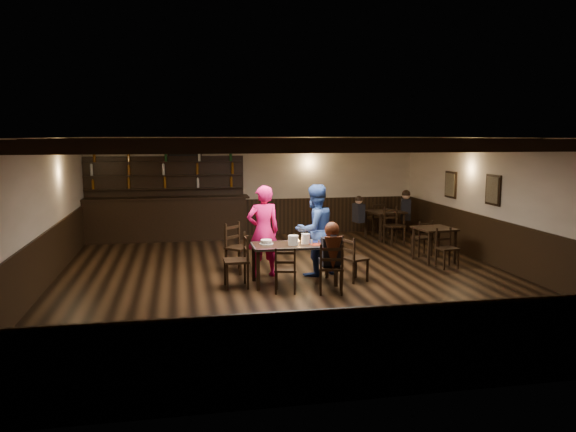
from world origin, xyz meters
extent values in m
plane|color=black|center=(0.00, 0.00, 0.00)|extent=(10.00, 10.00, 0.00)
cube|color=beige|center=(0.00, 5.00, 1.35)|extent=(9.00, 0.02, 2.70)
cube|color=beige|center=(0.00, -5.00, 1.35)|extent=(9.00, 0.02, 2.70)
cube|color=beige|center=(-4.50, 0.00, 1.35)|extent=(0.02, 10.00, 2.70)
cube|color=beige|center=(4.50, 0.00, 1.35)|extent=(0.02, 10.00, 2.70)
cube|color=silver|center=(0.00, 0.00, 2.70)|extent=(9.00, 10.00, 0.02)
cube|color=black|center=(0.00, 4.97, 0.50)|extent=(9.00, 0.04, 1.00)
cube|color=black|center=(0.00, -4.97, 0.50)|extent=(9.00, 0.04, 1.00)
cube|color=black|center=(-4.47, 0.00, 0.50)|extent=(0.04, 10.00, 1.00)
cube|color=black|center=(4.47, 0.00, 0.50)|extent=(0.04, 10.00, 1.00)
cube|color=black|center=(-1.90, 4.97, 1.85)|extent=(0.90, 0.03, 1.00)
cube|color=black|center=(-1.90, 4.95, 1.85)|extent=(0.80, 0.02, 0.90)
cube|color=black|center=(4.47, 0.50, 1.60)|extent=(0.03, 0.55, 0.65)
cube|color=#72664C|center=(4.45, 0.50, 1.60)|extent=(0.02, 0.45, 0.55)
cube|color=black|center=(4.47, 2.40, 1.55)|extent=(0.03, 0.55, 0.65)
cube|color=#72664C|center=(4.45, 2.40, 1.55)|extent=(0.02, 0.45, 0.55)
cube|color=black|center=(0.00, -3.00, 2.60)|extent=(8.90, 0.18, 0.18)
cube|color=black|center=(0.00, -1.00, 2.60)|extent=(8.90, 0.18, 0.18)
cube|color=black|center=(0.00, 1.00, 2.60)|extent=(8.90, 0.18, 0.18)
cube|color=black|center=(0.00, 3.00, 2.60)|extent=(8.90, 0.18, 0.18)
cube|color=black|center=(-0.71, -0.63, 0.36)|extent=(0.06, 0.06, 0.71)
cube|color=black|center=(-0.71, 0.03, 0.36)|extent=(0.06, 0.06, 0.71)
cube|color=black|center=(0.72, -0.64, 0.36)|extent=(0.06, 0.06, 0.71)
cube|color=black|center=(0.72, 0.02, 0.36)|extent=(0.06, 0.06, 0.71)
cube|color=black|center=(0.01, -0.31, 0.73)|extent=(1.56, 0.79, 0.04)
cube|color=#A5A8AD|center=(0.01, 0.07, 0.73)|extent=(1.55, 0.04, 0.04)
cube|color=#A5A8AD|center=(0.00, -0.68, 0.73)|extent=(1.55, 0.04, 0.04)
cube|color=#A5A8AD|center=(0.77, -0.31, 0.73)|extent=(0.03, 0.78, 0.04)
cube|color=#A5A8AD|center=(-0.76, -0.30, 0.73)|extent=(0.03, 0.78, 0.04)
cube|color=black|center=(-0.06, -0.72, 0.20)|extent=(0.04, 0.04, 0.39)
cube|color=black|center=(-0.13, -1.03, 0.20)|extent=(0.04, 0.04, 0.39)
cube|color=black|center=(-0.38, -0.65, 0.20)|extent=(0.04, 0.04, 0.39)
cube|color=black|center=(-0.45, -0.95, 0.20)|extent=(0.04, 0.04, 0.39)
cube|color=black|center=(-0.25, -0.84, 0.41)|extent=(0.45, 0.44, 0.04)
cube|color=black|center=(-0.29, -0.99, 0.61)|extent=(0.38, 0.11, 0.41)
cube|color=black|center=(-0.29, -0.99, 0.57)|extent=(0.32, 0.09, 0.05)
cube|color=black|center=(-0.29, -0.99, 0.74)|extent=(0.32, 0.09, 0.05)
cube|color=black|center=(0.73, -0.92, 0.22)|extent=(0.04, 0.04, 0.43)
cube|color=black|center=(0.65, -1.25, 0.22)|extent=(0.04, 0.04, 0.43)
cube|color=black|center=(0.38, -0.83, 0.22)|extent=(0.04, 0.04, 0.43)
cube|color=black|center=(0.30, -1.17, 0.22)|extent=(0.04, 0.04, 0.43)
cube|color=black|center=(0.52, -1.04, 0.45)|extent=(0.50, 0.49, 0.04)
cube|color=black|center=(0.48, -1.21, 0.68)|extent=(0.42, 0.13, 0.45)
cube|color=black|center=(0.48, -1.21, 0.63)|extent=(0.36, 0.11, 0.05)
cube|color=black|center=(0.48, -1.21, 0.82)|extent=(0.36, 0.11, 0.05)
cube|color=black|center=(-1.26, -0.15, 0.23)|extent=(0.04, 0.04, 0.47)
cube|color=black|center=(-0.89, -0.14, 0.23)|extent=(0.04, 0.04, 0.47)
cube|color=black|center=(-1.26, -0.54, 0.23)|extent=(0.04, 0.04, 0.47)
cube|color=black|center=(-0.89, -0.53, 0.23)|extent=(0.04, 0.04, 0.47)
cube|color=black|center=(-1.08, -0.34, 0.49)|extent=(0.45, 0.47, 0.04)
cube|color=black|center=(-0.89, -0.34, 0.74)|extent=(0.05, 0.46, 0.49)
cube|color=black|center=(-0.89, -0.34, 0.69)|extent=(0.04, 0.39, 0.05)
cube|color=black|center=(-0.89, -0.34, 0.88)|extent=(0.04, 0.39, 0.05)
cube|color=black|center=(1.39, -0.43, 0.21)|extent=(0.04, 0.04, 0.42)
cube|color=black|center=(1.09, -0.55, 0.21)|extent=(0.04, 0.04, 0.42)
cube|color=black|center=(1.27, -0.10, 0.21)|extent=(0.04, 0.04, 0.42)
cube|color=black|center=(0.96, -0.22, 0.21)|extent=(0.04, 0.04, 0.42)
cube|color=black|center=(1.18, -0.33, 0.44)|extent=(0.51, 0.52, 0.04)
cube|color=black|center=(1.02, -0.38, 0.65)|extent=(0.18, 0.39, 0.44)
cube|color=black|center=(1.02, -0.38, 0.61)|extent=(0.15, 0.33, 0.05)
cube|color=black|center=(1.02, -0.38, 0.78)|extent=(0.15, 0.33, 0.05)
cube|color=black|center=(-0.91, 0.52, 0.24)|extent=(0.05, 0.05, 0.48)
cube|color=black|center=(-1.17, 0.80, 0.24)|extent=(0.05, 0.05, 0.48)
cube|color=black|center=(-0.62, 0.79, 0.24)|extent=(0.05, 0.05, 0.48)
cube|color=black|center=(-0.88, 1.07, 0.24)|extent=(0.05, 0.05, 0.48)
cube|color=black|center=(-0.89, 0.80, 0.50)|extent=(0.64, 0.64, 0.04)
cube|color=black|center=(-1.02, 0.93, 0.75)|extent=(0.37, 0.35, 0.50)
cube|color=black|center=(-1.02, 0.93, 0.70)|extent=(0.31, 0.29, 0.06)
cube|color=black|center=(-1.02, 0.93, 0.90)|extent=(0.31, 0.29, 0.06)
imported|color=#F61557|center=(-0.47, 0.36, 0.89)|extent=(0.71, 0.52, 1.79)
imported|color=navy|center=(0.54, 0.27, 0.90)|extent=(1.08, 0.98, 1.80)
cube|color=black|center=(0.52, -0.92, 0.52)|extent=(0.32, 0.32, 0.13)
cube|color=black|center=(0.52, -1.04, 0.75)|extent=(0.34, 0.20, 0.48)
cylinder|color=black|center=(0.52, -1.04, 0.97)|extent=(0.10, 0.34, 0.34)
sphere|color=#D8A384|center=(0.52, -1.04, 1.12)|extent=(0.21, 0.21, 0.21)
sphere|color=#35180C|center=(0.52, -1.07, 1.13)|extent=(0.26, 0.26, 0.26)
cone|color=#35180C|center=(0.52, -1.17, 0.73)|extent=(0.20, 0.20, 0.60)
cylinder|color=white|center=(-0.50, -0.21, 0.76)|extent=(0.26, 0.26, 0.01)
cylinder|color=white|center=(-0.50, -0.21, 0.80)|extent=(0.21, 0.21, 0.07)
cylinder|color=silver|center=(-0.50, -0.21, 0.78)|extent=(0.22, 0.22, 0.03)
cylinder|color=white|center=(-0.03, -0.38, 0.84)|extent=(0.19, 0.19, 0.18)
cylinder|color=white|center=(0.22, -0.29, 0.85)|extent=(0.16, 0.16, 0.19)
cylinder|color=#A5A8AD|center=(0.11, -0.21, 0.77)|extent=(0.05, 0.05, 0.03)
sphere|color=orange|center=(0.11, -0.21, 0.80)|extent=(0.03, 0.03, 0.03)
cylinder|color=silver|center=(0.32, -0.38, 0.79)|extent=(0.03, 0.03, 0.08)
cylinder|color=#A5A8AD|center=(0.46, -0.38, 0.79)|extent=(0.03, 0.03, 0.08)
cylinder|color=silver|center=(0.27, -0.22, 0.80)|extent=(0.07, 0.07, 0.10)
cube|color=maroon|center=(0.45, -0.40, 0.75)|extent=(0.36, 0.28, 0.00)
cube|color=#0D1542|center=(0.52, -0.15, 0.75)|extent=(0.38, 0.30, 0.00)
cube|color=black|center=(-2.44, 4.65, 0.55)|extent=(4.18, 0.60, 1.10)
cube|color=black|center=(-2.44, 4.65, 1.12)|extent=(4.38, 0.70, 0.05)
cube|color=black|center=(-2.44, 4.92, 1.10)|extent=(4.18, 0.10, 2.20)
cube|color=black|center=(-2.44, 4.82, 1.35)|extent=(4.08, 0.22, 0.03)
cube|color=black|center=(-2.44, 4.82, 1.70)|extent=(4.08, 0.22, 0.03)
cube|color=black|center=(-2.44, 4.82, 2.05)|extent=(4.08, 0.22, 0.03)
cube|color=black|center=(3.39, 0.96, 0.73)|extent=(0.86, 0.86, 0.04)
cube|color=black|center=(3.12, 0.60, 0.35)|extent=(0.05, 0.05, 0.71)
cube|color=black|center=(3.04, 1.24, 0.35)|extent=(0.05, 0.05, 0.71)
cube|color=black|center=(3.75, 0.68, 0.35)|extent=(0.05, 0.05, 0.71)
cube|color=black|center=(3.67, 1.31, 0.35)|extent=(0.05, 0.05, 0.71)
cube|color=black|center=(3.28, 3.73, 0.73)|extent=(1.05, 1.05, 0.04)
cube|color=black|center=(3.01, 3.30, 0.35)|extent=(0.05, 0.05, 0.71)
cube|color=black|center=(2.85, 4.00, 0.35)|extent=(0.05, 0.05, 0.71)
cube|color=black|center=(3.72, 3.46, 0.35)|extent=(0.05, 0.05, 0.71)
cube|color=black|center=(3.56, 4.16, 0.35)|extent=(0.05, 0.05, 0.71)
cube|color=black|center=(2.57, 3.76, 0.71)|extent=(0.27, 0.37, 0.49)
sphere|color=#D8A384|center=(2.57, 3.76, 1.05)|extent=(0.19, 0.19, 0.19)
sphere|color=black|center=(2.57, 3.76, 1.07)|extent=(0.20, 0.20, 0.20)
cube|color=black|center=(3.95, 3.90, 0.76)|extent=(0.35, 0.45, 0.57)
sphere|color=#D8A384|center=(3.95, 3.90, 1.14)|extent=(0.22, 0.22, 0.22)
sphere|color=black|center=(3.95, 3.90, 1.17)|extent=(0.23, 0.23, 0.23)
camera|label=1|loc=(-2.03, -10.29, 2.74)|focal=35.00mm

